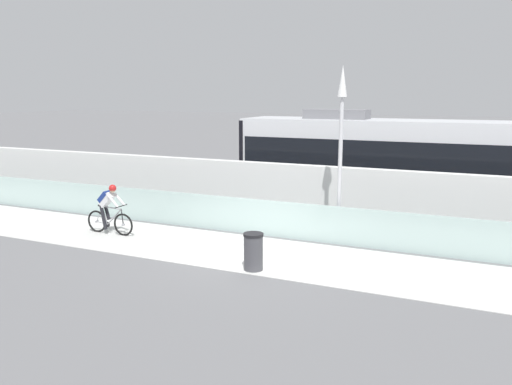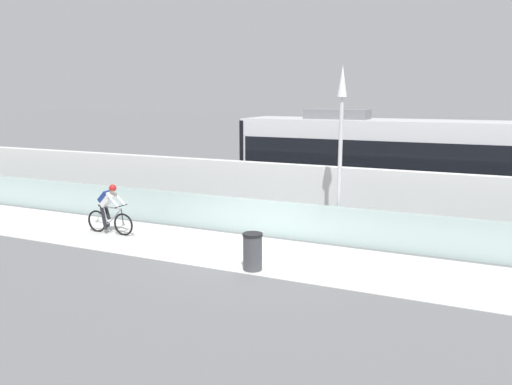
% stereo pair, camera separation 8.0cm
% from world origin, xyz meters
% --- Properties ---
extents(ground_plane, '(200.00, 200.00, 0.00)m').
position_xyz_m(ground_plane, '(0.00, 0.00, 0.00)').
color(ground_plane, slate).
extents(bike_path_deck, '(32.00, 3.20, 0.01)m').
position_xyz_m(bike_path_deck, '(0.00, 0.00, 0.01)').
color(bike_path_deck, silver).
rests_on(bike_path_deck, ground).
extents(glass_parapet, '(32.00, 0.05, 1.14)m').
position_xyz_m(glass_parapet, '(0.00, 1.85, 0.57)').
color(glass_parapet, '#ADC6C1').
rests_on(glass_parapet, ground).
extents(concrete_barrier_wall, '(32.00, 0.36, 2.05)m').
position_xyz_m(concrete_barrier_wall, '(0.00, 3.65, 1.03)').
color(concrete_barrier_wall, silver).
rests_on(concrete_barrier_wall, ground).
extents(tram_rail_near, '(32.00, 0.08, 0.01)m').
position_xyz_m(tram_rail_near, '(0.00, 6.13, 0.00)').
color(tram_rail_near, '#595654').
rests_on(tram_rail_near, ground).
extents(tram_rail_far, '(32.00, 0.08, 0.01)m').
position_xyz_m(tram_rail_far, '(0.00, 7.57, 0.00)').
color(tram_rail_far, '#595654').
rests_on(tram_rail_far, ground).
extents(tram, '(11.06, 2.54, 3.81)m').
position_xyz_m(tram, '(2.55, 6.85, 1.89)').
color(tram, silver).
rests_on(tram, ground).
extents(cyclist_on_bike, '(1.77, 0.58, 1.61)m').
position_xyz_m(cyclist_on_bike, '(-4.83, -0.00, 0.80)').
color(cyclist_on_bike, black).
rests_on(cyclist_on_bike, ground).
extents(lamp_post_antenna, '(0.28, 0.28, 5.20)m').
position_xyz_m(lamp_post_antenna, '(2.01, 2.15, 3.29)').
color(lamp_post_antenna, gray).
rests_on(lamp_post_antenna, ground).
extents(trash_bin, '(0.51, 0.51, 0.96)m').
position_xyz_m(trash_bin, '(0.75, -1.25, 0.48)').
color(trash_bin, '#47474C').
rests_on(trash_bin, ground).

